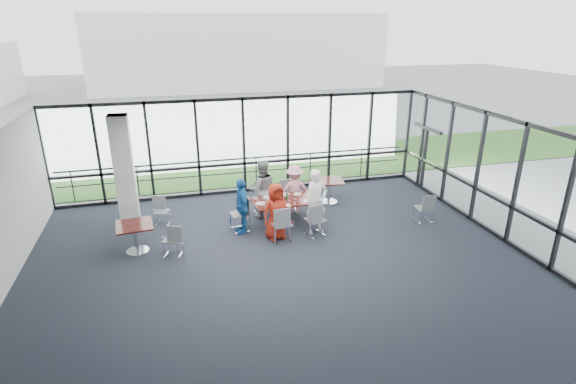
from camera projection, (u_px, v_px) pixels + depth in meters
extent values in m
cube|color=#212532|center=(281.00, 263.00, 10.87)|extent=(12.00, 10.00, 0.02)
cube|color=silver|center=(280.00, 133.00, 9.72)|extent=(12.00, 10.00, 0.04)
cube|color=silver|center=(375.00, 342.00, 5.78)|extent=(12.00, 0.10, 3.20)
cube|color=white|center=(244.00, 146.00, 14.80)|extent=(12.00, 0.10, 3.20)
cube|color=white|center=(503.00, 179.00, 11.74)|extent=(0.10, 10.00, 3.20)
cube|color=black|center=(424.00, 159.00, 15.32)|extent=(0.12, 1.60, 2.10)
cube|color=white|center=(125.00, 174.00, 12.13)|extent=(0.50, 0.50, 3.20)
cube|color=gray|center=(226.00, 153.00, 19.89)|extent=(80.00, 70.00, 0.02)
cube|color=#2C5E22|center=(233.00, 165.00, 18.08)|extent=(80.00, 5.00, 0.01)
cube|color=white|center=(236.00, 50.00, 39.62)|extent=(24.00, 10.00, 6.00)
cylinder|color=#2D2D33|center=(242.00, 172.00, 15.74)|extent=(12.00, 0.06, 0.06)
cube|color=#390A0A|center=(285.00, 201.00, 12.63)|extent=(1.90, 1.14, 0.04)
cylinder|color=silver|center=(285.00, 213.00, 12.77)|extent=(0.12, 0.12, 0.71)
cylinder|color=silver|center=(285.00, 224.00, 12.89)|extent=(0.56, 0.56, 0.03)
cube|color=#390A0A|center=(134.00, 225.00, 11.11)|extent=(0.95, 0.95, 0.04)
cylinder|color=silver|center=(136.00, 239.00, 11.25)|extent=(0.12, 0.12, 0.71)
cube|color=#390A0A|center=(329.00, 181.00, 14.21)|extent=(0.97, 0.97, 0.04)
cylinder|color=silver|center=(329.00, 192.00, 14.34)|extent=(0.12, 0.12, 0.71)
imported|color=#AE2412|center=(276.00, 212.00, 11.80)|extent=(0.86, 0.67, 1.55)
imported|color=white|center=(316.00, 202.00, 12.11)|extent=(0.76, 0.64, 1.80)
imported|color=gray|center=(262.00, 189.00, 13.11)|extent=(0.86, 0.54, 1.74)
imported|color=pink|center=(294.00, 189.00, 13.42)|extent=(1.00, 0.56, 1.50)
imported|color=#1F62A9|center=(242.00, 206.00, 12.16)|extent=(0.57, 0.95, 1.55)
cylinder|color=white|center=(273.00, 207.00, 12.15)|extent=(0.25, 0.25, 0.01)
cylinder|color=white|center=(308.00, 201.00, 12.52)|extent=(0.27, 0.27, 0.01)
cylinder|color=white|center=(268.00, 198.00, 12.77)|extent=(0.27, 0.27, 0.01)
cylinder|color=white|center=(298.00, 194.00, 13.02)|extent=(0.24, 0.24, 0.01)
cylinder|color=white|center=(261.00, 203.00, 12.36)|extent=(0.27, 0.27, 0.01)
cylinder|color=white|center=(280.00, 202.00, 12.34)|extent=(0.06, 0.06, 0.13)
cylinder|color=white|center=(295.00, 199.00, 12.52)|extent=(0.07, 0.07, 0.14)
cylinder|color=white|center=(285.00, 195.00, 12.82)|extent=(0.07, 0.07, 0.13)
cylinder|color=white|center=(266.00, 201.00, 12.33)|extent=(0.08, 0.08, 0.15)
cube|color=silver|center=(285.00, 205.00, 12.24)|extent=(0.29, 0.20, 0.00)
cube|color=silver|center=(315.00, 200.00, 12.65)|extent=(0.30, 0.22, 0.00)
cube|color=silver|center=(285.00, 194.00, 13.02)|extent=(0.35, 0.35, 0.00)
cube|color=black|center=(284.00, 198.00, 12.70)|extent=(0.10, 0.07, 0.04)
cylinder|color=#A91900|center=(287.00, 196.00, 12.65)|extent=(0.06, 0.06, 0.18)
cylinder|color=#1B6528|center=(287.00, 196.00, 12.60)|extent=(0.05, 0.05, 0.20)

